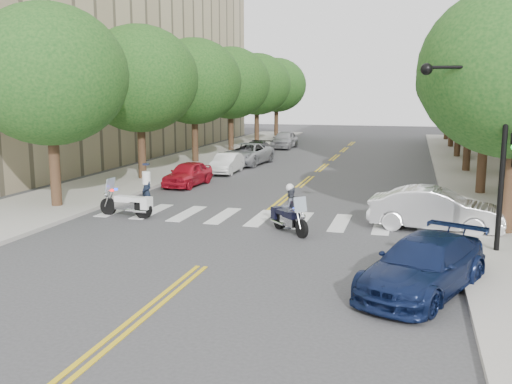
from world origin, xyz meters
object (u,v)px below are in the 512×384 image
at_px(convertible, 436,209).
at_px(sedan_blue, 424,265).
at_px(officer_standing, 147,193).
at_px(motorcycle_police, 289,211).
at_px(motorcycle_parked, 130,204).

relative_size(convertible, sedan_blue, 0.98).
bearing_deg(officer_standing, motorcycle_police, 21.37).
bearing_deg(sedan_blue, convertible, 109.66).
xyz_separation_m(motorcycle_police, sedan_blue, (4.46, -5.04, -0.09)).
distance_m(motorcycle_parked, officer_standing, 1.07).
height_order(motorcycle_parked, convertible, convertible).
relative_size(motorcycle_parked, convertible, 0.51).
bearing_deg(officer_standing, convertible, 36.79).
height_order(officer_standing, convertible, officer_standing).
distance_m(convertible, sedan_blue, 6.77).
bearing_deg(motorcycle_police, officer_standing, -58.74).
bearing_deg(motorcycle_parked, motorcycle_police, -90.31).
bearing_deg(motorcycle_parked, sedan_blue, -111.30).
distance_m(motorcycle_parked, convertible, 11.56).
bearing_deg(officer_standing, motorcycle_parked, -66.72).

